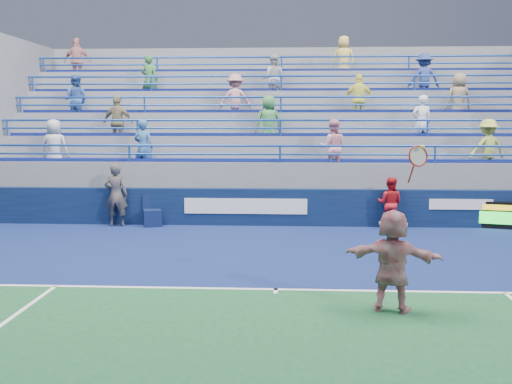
# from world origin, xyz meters

# --- Properties ---
(ground) EXTENTS (120.00, 120.00, 0.00)m
(ground) POSITION_xyz_m (0.00, 0.00, 0.00)
(ground) COLOR #333538
(sponsor_wall) EXTENTS (18.00, 0.32, 1.10)m
(sponsor_wall) POSITION_xyz_m (0.00, 6.50, 0.55)
(sponsor_wall) COLOR #0A1637
(sponsor_wall) RESTS_ON ground
(bleacher_stand) EXTENTS (18.00, 5.60, 6.13)m
(bleacher_stand) POSITION_xyz_m (-0.00, 10.27, 1.55)
(bleacher_stand) COLOR slate
(bleacher_stand) RESTS_ON ground
(serve_speed_board) EXTENTS (1.13, 0.41, 0.79)m
(serve_speed_board) POSITION_xyz_m (6.21, 6.30, 0.40)
(serve_speed_board) COLOR black
(serve_speed_board) RESTS_ON ground
(judge_chair) EXTENTS (0.64, 0.65, 0.89)m
(judge_chair) POSITION_xyz_m (-3.73, 6.20, 0.29)
(judge_chair) COLOR #0D1842
(judge_chair) RESTS_ON ground
(tennis_player) EXTENTS (1.64, 0.91, 2.71)m
(tennis_player) POSITION_xyz_m (1.89, -1.04, 0.85)
(tennis_player) COLOR silver
(tennis_player) RESTS_ON ground
(line_judge) EXTENTS (0.70, 0.48, 1.86)m
(line_judge) POSITION_xyz_m (-4.78, 6.16, 0.93)
(line_judge) COLOR #121632
(line_judge) RESTS_ON ground
(ball_girl) EXTENTS (0.87, 0.78, 1.49)m
(ball_girl) POSITION_xyz_m (3.15, 6.18, 0.74)
(ball_girl) COLOR red
(ball_girl) RESTS_ON ground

